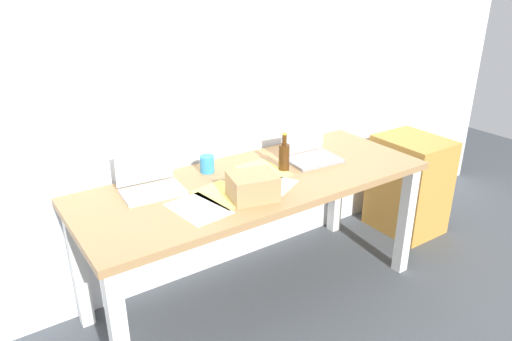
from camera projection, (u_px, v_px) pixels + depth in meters
The scene contains 14 objects.
ground_plane at pixel (256, 293), 2.87m from camera, with size 8.00×8.00×0.00m, color #42474C.
back_wall at pixel (213, 66), 2.69m from camera, with size 5.20×0.08×2.60m, color white.
desk at pixel (256, 195), 2.61m from camera, with size 1.95×0.75×0.76m.
laptop_left at pixel (150, 182), 2.42m from camera, with size 0.32×0.25×0.23m.
laptop_right at pixel (310, 152), 2.83m from camera, with size 0.32×0.27×0.21m.
beer_bottle at pixel (284, 156), 2.66m from camera, with size 0.06×0.06×0.22m.
computer_mouse at pixel (247, 174), 2.60m from camera, with size 0.06×0.10×0.03m, color #4C9E56.
cardboard_box at pixel (253, 186), 2.34m from camera, with size 0.23×0.19×0.13m, color tan.
coffee_mug at pixel (207, 164), 2.65m from camera, with size 0.08×0.08×0.10m, color #338CC6.
paper_sheet_center at pixel (265, 183), 2.53m from camera, with size 0.21×0.30×0.00m, color white.
paper_sheet_near_back at pixel (263, 170), 2.68m from camera, with size 0.21×0.30×0.00m, color #F4E06B.
paper_yellow_folder at pixel (225, 194), 2.40m from camera, with size 0.21×0.30×0.00m, color #F4E06B.
paper_sheet_front_left at pixel (198, 209), 2.26m from camera, with size 0.21×0.30×0.00m, color white.
filing_cabinet at pixel (409, 185), 3.47m from camera, with size 0.40×0.48×0.71m, color #C68938.
Camera 1 is at (-1.32, -1.95, 1.81)m, focal length 33.43 mm.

